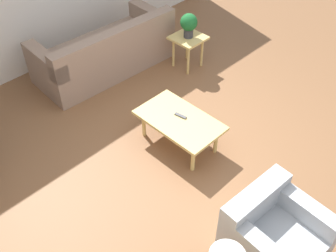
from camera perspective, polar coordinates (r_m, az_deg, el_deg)
name	(u,v)px	position (r m, az deg, el deg)	size (l,w,h in m)	color
ground_plane	(190,149)	(5.06, 3.20, -3.40)	(14.00, 14.00, 0.00)	brown
sofa	(106,53)	(6.33, -8.94, 10.43)	(1.04, 2.22, 0.84)	gray
armchair	(273,236)	(4.05, 14.95, -15.11)	(0.87, 0.86, 0.73)	#A8ADB2
coffee_table	(179,122)	(4.88, 1.66, 0.61)	(1.07, 0.63, 0.42)	tan
side_table_plant	(188,42)	(6.29, 2.93, 12.07)	(0.48, 0.48, 0.53)	tan
potted_plant	(189,24)	(6.13, 3.03, 14.61)	(0.26, 0.26, 0.38)	#333338
remote_control	(181,116)	(4.88, 1.83, 1.51)	(0.16, 0.07, 0.02)	#4C4C51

